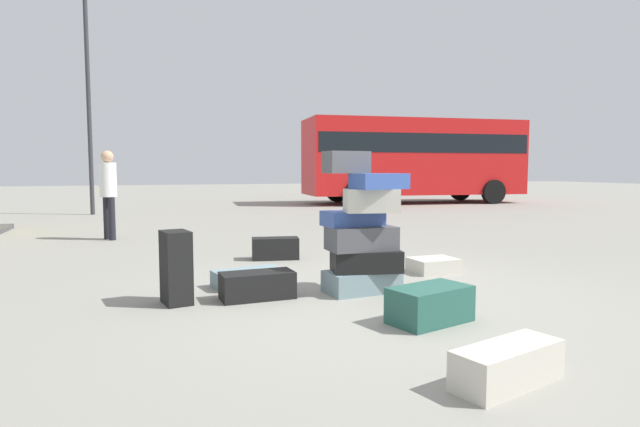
% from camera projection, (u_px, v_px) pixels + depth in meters
% --- Properties ---
extents(ground_plane, '(80.00, 80.00, 0.00)m').
position_uv_depth(ground_plane, '(367.00, 296.00, 5.35)').
color(ground_plane, gray).
extents(suitcase_tower, '(0.84, 0.68, 1.49)m').
position_uv_depth(suitcase_tower, '(363.00, 236.00, 5.47)').
color(suitcase_tower, gray).
rests_on(suitcase_tower, ground).
extents(suitcase_black_behind_tower, '(0.75, 0.37, 0.27)m').
position_uv_depth(suitcase_black_behind_tower, '(257.00, 285.00, 5.24)').
color(suitcase_black_behind_tower, black).
rests_on(suitcase_black_behind_tower, ground).
extents(suitcase_black_foreground_near, '(0.71, 0.41, 0.31)m').
position_uv_depth(suitcase_black_foreground_near, '(275.00, 248.00, 7.54)').
color(suitcase_black_foreground_near, black).
rests_on(suitcase_black_foreground_near, ground).
extents(suitcase_slate_left_side, '(0.81, 0.50, 0.18)m').
position_uv_depth(suitcase_slate_left_side, '(248.00, 278.00, 5.82)').
color(suitcase_slate_left_side, gray).
rests_on(suitcase_slate_left_side, ground).
extents(suitcase_cream_right_side, '(0.59, 0.47, 0.18)m').
position_uv_depth(suitcase_cream_right_side, '(433.00, 265.00, 6.60)').
color(suitcase_cream_right_side, beige).
rests_on(suitcase_cream_right_side, ground).
extents(suitcase_teal_upright_blue, '(0.78, 0.57, 0.31)m').
position_uv_depth(suitcase_teal_upright_blue, '(430.00, 304.00, 4.43)').
color(suitcase_teal_upright_blue, '#26594C').
rests_on(suitcase_teal_upright_blue, ground).
extents(suitcase_black_foreground_far, '(0.30, 0.38, 0.71)m').
position_uv_depth(suitcase_black_foreground_far, '(176.00, 267.00, 5.03)').
color(suitcase_black_foreground_far, black).
rests_on(suitcase_black_foreground_far, ground).
extents(suitcase_cream_white_trunk, '(0.81, 0.48, 0.25)m').
position_uv_depth(suitcase_cream_white_trunk, '(508.00, 365.00, 3.15)').
color(suitcase_cream_white_trunk, beige).
rests_on(suitcase_cream_white_trunk, ground).
extents(person_bearded_onlooker, '(0.30, 0.32, 1.64)m').
position_uv_depth(person_bearded_onlooker, '(108.00, 187.00, 9.57)').
color(person_bearded_onlooker, black).
rests_on(person_bearded_onlooker, ground).
extents(parked_bus, '(8.48, 3.31, 3.15)m').
position_uv_depth(parked_bus, '(414.00, 155.00, 19.96)').
color(parked_bus, red).
rests_on(parked_bus, ground).
extents(lamp_post, '(0.36, 0.36, 7.04)m').
position_uv_depth(lamp_post, '(87.00, 54.00, 14.55)').
color(lamp_post, '#333338').
rests_on(lamp_post, ground).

